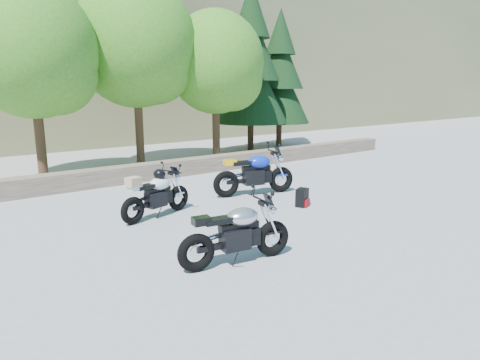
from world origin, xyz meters
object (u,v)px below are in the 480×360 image
blue_bike (255,174)px  backpack (302,198)px  white_bike (156,194)px  silver_bike (237,234)px

blue_bike → backpack: bearing=-67.5°
backpack → blue_bike: bearing=72.5°
blue_bike → backpack: (0.18, -1.56, -0.34)m
blue_bike → backpack: blue_bike is taller
backpack → white_bike: bearing=133.2°
silver_bike → blue_bike: bearing=56.7°
blue_bike → silver_bike: bearing=-116.7°
silver_bike → white_bike: white_bike is taller
white_bike → blue_bike: bearing=-10.6°
silver_bike → white_bike: size_ratio=1.06×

